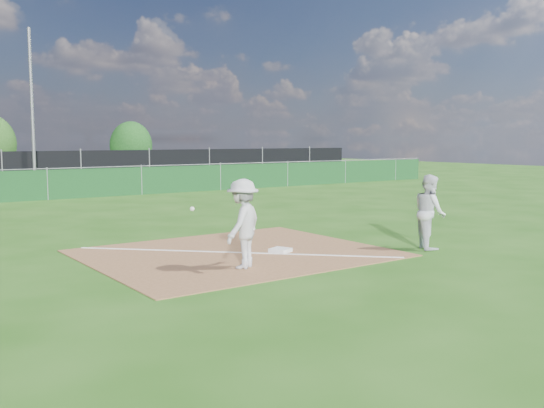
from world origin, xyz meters
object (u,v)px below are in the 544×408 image
Objects in this scene: tree_right at (131,146)px; car_right at (91,167)px; runner at (430,212)px; first_base at (280,250)px; light_pole at (32,108)px; play_at_first at (243,224)px.

car_right is at bearing -131.57° from tree_right.
tree_right reaches higher than runner.
runner reaches higher than first_base.
light_pole is 4.84× the size of runner.
runner is (2.97, -1.52, 0.77)m from first_base.
play_at_first is at bearing -95.44° from light_pole.
tree_right is at bearing 70.48° from play_at_first.
runner is at bearing 156.03° from car_right.
light_pole is at bearing -131.80° from tree_right.
first_base is at bearing 29.53° from play_at_first.
car_right is (2.54, 29.06, -0.15)m from runner.
runner is (2.28, -23.72, -3.17)m from light_pole.
first_base is 3.42m from runner.
tree_right reaches higher than first_base.
light_pole is 20.82× the size of first_base.
light_pole is 22.55m from first_base.
runner is 0.36× the size of car_right.
tree_right reaches higher than car_right.
light_pole is at bearing 35.84° from runner.
play_at_first reaches higher than first_base.
light_pole is at bearing 84.56° from play_at_first.
first_base is 34.97m from tree_right.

